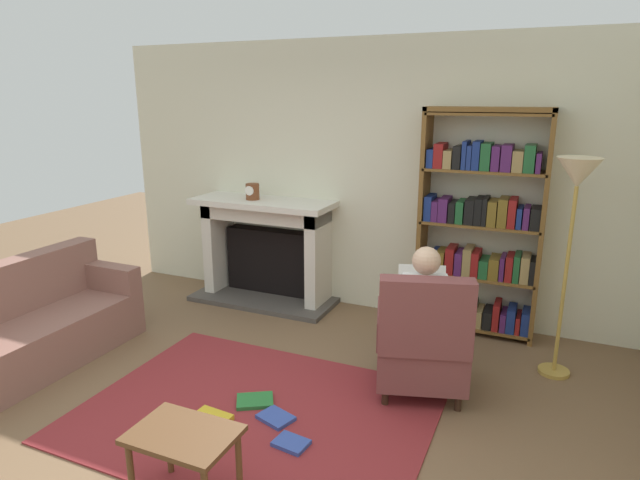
{
  "coord_description": "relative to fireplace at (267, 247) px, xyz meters",
  "views": [
    {
      "loc": [
        1.75,
        -2.56,
        2.16
      ],
      "look_at": [
        0.1,
        1.2,
        1.05
      ],
      "focal_mm": 30.18,
      "sensor_mm": 36.0,
      "label": 1
    }
  ],
  "objects": [
    {
      "name": "bookshelf",
      "position": [
        2.19,
        0.03,
        0.41
      ],
      "size": [
        1.08,
        0.32,
        2.06
      ],
      "color": "brown",
      "rests_on": "ground"
    },
    {
      "name": "armchair_reading",
      "position": [
        2.0,
        -1.3,
        -0.16
      ],
      "size": [
        0.79,
        0.78,
        0.97
      ],
      "rotation": [
        0.0,
        0.0,
        3.43
      ],
      "color": "#331E14",
      "rests_on": "ground"
    },
    {
      "name": "seated_reader",
      "position": [
        1.96,
        -1.18,
        0.03
      ],
      "size": [
        0.46,
        0.59,
        1.14
      ],
      "rotation": [
        0.0,
        0.0,
        3.43
      ],
      "color": "white",
      "rests_on": "ground"
    },
    {
      "name": "floor_lamp",
      "position": [
        2.91,
        -0.54,
        0.88
      ],
      "size": [
        0.32,
        0.32,
        1.73
      ],
      "color": "#B7933F",
      "rests_on": "ground"
    },
    {
      "name": "fireplace",
      "position": [
        0.0,
        0.0,
        0.0
      ],
      "size": [
        1.54,
        0.64,
        1.11
      ],
      "color": "#4C4742",
      "rests_on": "ground"
    },
    {
      "name": "scattered_books",
      "position": [
        1.01,
        -2.1,
        -0.56
      ],
      "size": [
        0.87,
        0.58,
        0.04
      ],
      "color": "#334CA5",
      "rests_on": "area_rug"
    },
    {
      "name": "back_wall",
      "position": [
        1.0,
        0.25,
        0.76
      ],
      "size": [
        5.6,
        0.1,
        2.7
      ],
      "primitive_type": "cube",
      "color": "beige",
      "rests_on": "ground"
    },
    {
      "name": "area_rug",
      "position": [
        1.0,
        -2.0,
        -0.58
      ],
      "size": [
        2.4,
        1.8,
        0.01
      ],
      "primitive_type": "cube",
      "color": "maroon",
      "rests_on": "ground"
    },
    {
      "name": "mantel_clock",
      "position": [
        -0.1,
        -0.1,
        0.61
      ],
      "size": [
        0.14,
        0.14,
        0.17
      ],
      "color": "brown",
      "rests_on": "fireplace"
    },
    {
      "name": "ground",
      "position": [
        1.0,
        -2.3,
        -0.59
      ],
      "size": [
        14.0,
        14.0,
        0.0
      ],
      "primitive_type": "plane",
      "color": "brown"
    },
    {
      "name": "side_table",
      "position": [
        1.1,
        -2.89,
        -0.22
      ],
      "size": [
        0.56,
        0.39,
        0.44
      ],
      "color": "brown",
      "rests_on": "ground"
    },
    {
      "name": "sofa_floral",
      "position": [
        -1.06,
        -2.08,
        -0.27
      ],
      "size": [
        0.73,
        1.7,
        0.85
      ],
      "rotation": [
        0.0,
        0.0,
        1.57
      ],
      "color": "#8A5E52",
      "rests_on": "ground"
    }
  ]
}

